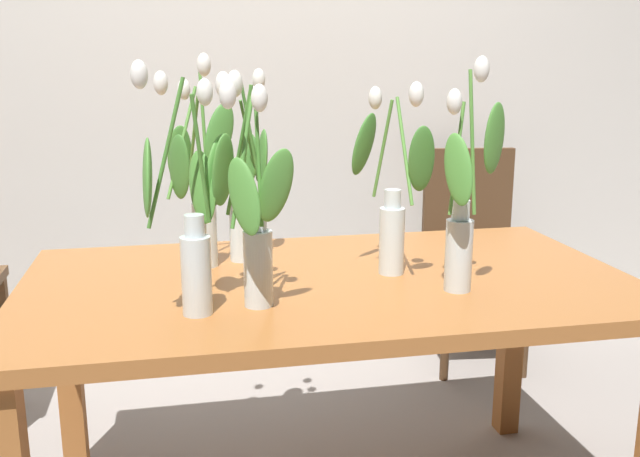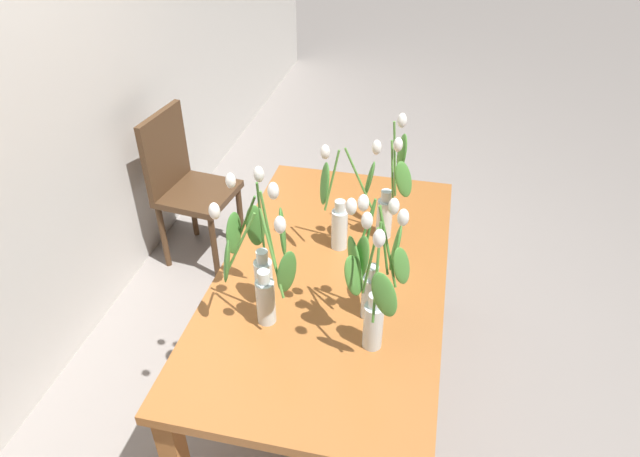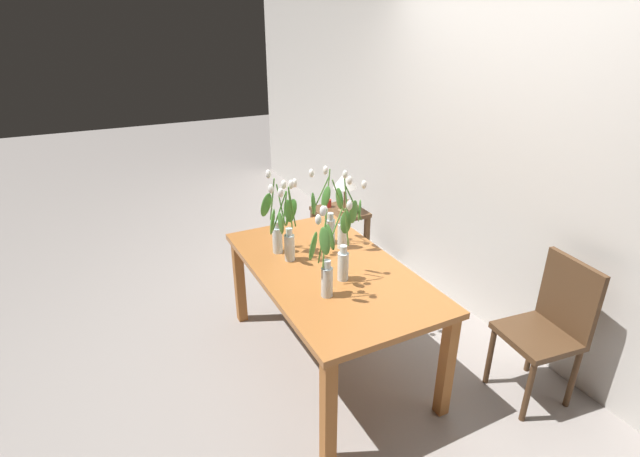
% 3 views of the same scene
% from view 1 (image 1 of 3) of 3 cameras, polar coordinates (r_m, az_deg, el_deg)
% --- Properties ---
extents(room_wall_rear, '(9.00, 0.10, 2.70)m').
position_cam_1_polar(room_wall_rear, '(3.15, -4.70, 14.21)').
color(room_wall_rear, beige).
rests_on(room_wall_rear, ground).
extents(dining_table, '(1.60, 0.90, 0.74)m').
position_cam_1_polar(dining_table, '(1.90, 0.72, -6.61)').
color(dining_table, '#A3602D').
rests_on(dining_table, ground).
extents(tulip_vase_0, '(0.20, 0.23, 0.51)m').
position_cam_1_polar(tulip_vase_0, '(1.86, 5.85, 1.69)').
color(tulip_vase_0, silver).
rests_on(tulip_vase_0, dining_table).
extents(tulip_vase_1, '(0.17, 0.16, 0.57)m').
position_cam_1_polar(tulip_vase_1, '(1.74, 11.56, 0.89)').
color(tulip_vase_1, silver).
rests_on(tulip_vase_1, dining_table).
extents(tulip_vase_2, '(0.22, 0.29, 0.58)m').
position_cam_1_polar(tulip_vase_2, '(1.95, -9.80, 2.91)').
color(tulip_vase_2, silver).
rests_on(tulip_vase_2, dining_table).
extents(tulip_vase_3, '(0.22, 0.24, 0.54)m').
position_cam_1_polar(tulip_vase_3, '(1.60, -5.79, 1.16)').
color(tulip_vase_3, silver).
rests_on(tulip_vase_3, dining_table).
extents(tulip_vase_4, '(0.13, 0.17, 0.54)m').
position_cam_1_polar(tulip_vase_4, '(2.03, -6.02, 2.31)').
color(tulip_vase_4, silver).
rests_on(tulip_vase_4, dining_table).
extents(tulip_vase_5, '(0.18, 0.22, 0.56)m').
position_cam_1_polar(tulip_vase_5, '(1.59, -10.53, -0.67)').
color(tulip_vase_5, silver).
rests_on(tulip_vase_5, dining_table).
extents(dining_chair, '(0.45, 0.45, 0.93)m').
position_cam_1_polar(dining_chair, '(3.16, 12.23, -1.17)').
color(dining_chair, '#4C331E').
rests_on(dining_chair, ground).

